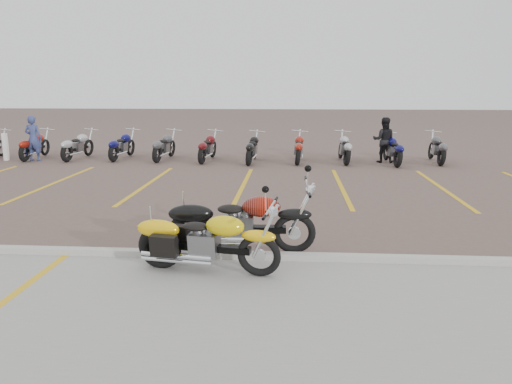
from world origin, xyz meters
TOP-DOWN VIEW (x-y plane):
  - ground at (0.00, 0.00)m, footprint 100.00×100.00m
  - concrete_apron at (0.00, -4.50)m, footprint 60.00×5.00m
  - curb at (0.00, -2.00)m, footprint 60.00×0.18m
  - parking_stripes at (0.00, 4.00)m, footprint 38.00×5.50m
  - yellow_cruiser at (0.08, -2.59)m, footprint 2.19×0.52m
  - flame_cruiser at (0.49, -1.71)m, footprint 2.40×0.38m
  - person_a at (-8.10, 8.06)m, footprint 0.61×0.40m
  - person_b at (4.62, 8.62)m, footprint 0.87×0.73m
  - bollard at (-9.22, 8.11)m, footprint 0.15×0.15m
  - bg_bike_row at (-1.77, 8.48)m, footprint 17.17×2.01m

SIDE VIEW (x-z plane):
  - ground at x=0.00m, z-range 0.00..0.00m
  - parking_stripes at x=0.00m, z-range 0.00..0.01m
  - concrete_apron at x=0.00m, z-range 0.00..0.01m
  - curb at x=0.00m, z-range 0.00..0.12m
  - yellow_cruiser at x=0.08m, z-range 0.00..0.90m
  - flame_cruiser at x=0.49m, z-range 0.00..0.98m
  - bollard at x=-9.22m, z-range 0.00..1.00m
  - bg_bike_row at x=-1.77m, z-range 0.00..1.10m
  - person_b at x=4.62m, z-range 0.00..1.62m
  - person_a at x=-8.10m, z-range 0.00..1.66m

